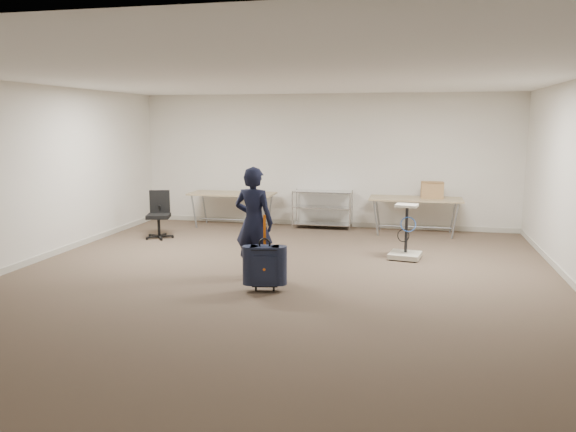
# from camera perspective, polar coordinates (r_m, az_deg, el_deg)

# --- Properties ---
(ground) EXTENTS (9.00, 9.00, 0.00)m
(ground) POSITION_cam_1_polar(r_m,az_deg,el_deg) (7.86, -1.38, -6.80)
(ground) COLOR #46372A
(ground) RESTS_ON ground
(room_shell) EXTENTS (8.00, 9.00, 9.00)m
(room_shell) POSITION_cam_1_polar(r_m,az_deg,el_deg) (9.15, 0.70, -4.14)
(room_shell) COLOR silver
(room_shell) RESTS_ON ground
(folding_table_left) EXTENTS (1.80, 0.75, 0.73)m
(folding_table_left) POSITION_cam_1_polar(r_m,az_deg,el_deg) (11.96, -5.69, 2.11)
(folding_table_left) COLOR #907E58
(folding_table_left) RESTS_ON ground
(folding_table_right) EXTENTS (1.80, 0.75, 0.73)m
(folding_table_right) POSITION_cam_1_polar(r_m,az_deg,el_deg) (11.37, 12.83, 1.53)
(folding_table_right) COLOR #907E58
(folding_table_right) RESTS_ON ground
(wire_shelf) EXTENTS (1.22, 0.47, 0.80)m
(wire_shelf) POSITION_cam_1_polar(r_m,az_deg,el_deg) (11.79, 3.52, 0.87)
(wire_shelf) COLOR silver
(wire_shelf) RESTS_ON ground
(person) EXTENTS (0.64, 0.47, 1.59)m
(person) POSITION_cam_1_polar(r_m,az_deg,el_deg) (8.01, -3.49, -0.64)
(person) COLOR black
(person) RESTS_ON ground
(suitcase) EXTENTS (0.41, 0.28, 1.02)m
(suitcase) POSITION_cam_1_polar(r_m,az_deg,el_deg) (7.39, -2.38, -5.07)
(suitcase) COLOR #161932
(suitcase) RESTS_ON ground
(office_chair) EXTENTS (0.55, 0.55, 0.91)m
(office_chair) POSITION_cam_1_polar(r_m,az_deg,el_deg) (11.10, -12.96, -0.77)
(office_chair) COLOR black
(office_chair) RESTS_ON ground
(equipment_cart) EXTENTS (0.56, 0.56, 0.90)m
(equipment_cart) POSITION_cam_1_polar(r_m,az_deg,el_deg) (9.36, 11.84, -2.86)
(equipment_cart) COLOR beige
(equipment_cart) RESTS_ON ground
(cardboard_box) EXTENTS (0.44, 0.34, 0.32)m
(cardboard_box) POSITION_cam_1_polar(r_m,az_deg,el_deg) (11.43, 14.43, 2.59)
(cardboard_box) COLOR #946B45
(cardboard_box) RESTS_ON folding_table_right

